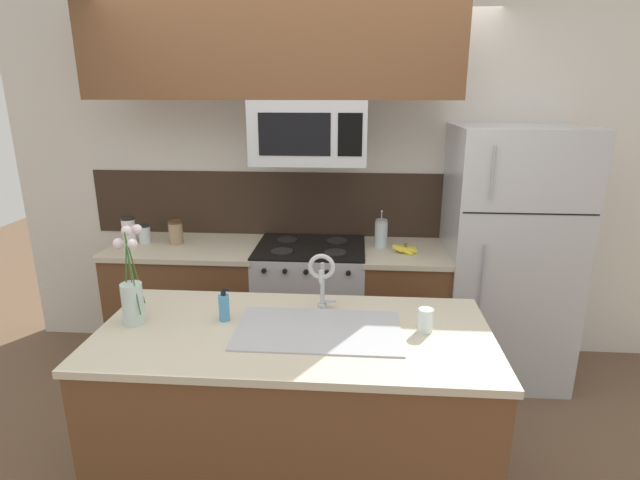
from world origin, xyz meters
The scene contains 20 objects.
ground_plane centered at (0.00, 0.00, 0.00)m, with size 10.00×10.00×0.00m, color brown.
rear_partition centered at (0.30, 1.28, 1.30)m, with size 5.20×0.10×2.60m, color silver.
splash_band centered at (0.00, 1.22, 1.15)m, with size 3.38×0.01×0.48m, color #332319.
back_counter_left centered at (-0.90, 0.90, 0.46)m, with size 1.06×0.65×0.91m.
back_counter_right centered at (0.66, 0.90, 0.46)m, with size 0.59×0.65×0.91m.
stove_range centered at (0.00, 0.90, 0.46)m, with size 0.76×0.64×0.93m.
microwave centered at (0.00, 0.88, 1.71)m, with size 0.74×0.40×0.41m.
upper_cabinet_band centered at (-0.24, 0.85, 2.21)m, with size 2.35×0.34×0.60m, color brown.
refrigerator centered at (1.36, 0.92, 0.88)m, with size 0.83×0.74×1.76m.
storage_jar_tall centered at (-1.31, 0.91, 1.01)m, with size 0.09×0.09×0.20m.
storage_jar_medium centered at (-1.21, 0.94, 0.98)m, with size 0.08×0.08×0.13m.
storage_jar_short centered at (-0.97, 0.93, 0.99)m, with size 0.10×0.10×0.17m.
banana_bunch centered at (0.65, 0.84, 0.93)m, with size 0.19×0.16×0.08m.
french_press centered at (0.49, 0.96, 1.01)m, with size 0.09×0.09×0.27m.
island_counter centered at (0.04, -0.35, 0.46)m, with size 1.82×0.85×0.91m.
kitchen_sink centered at (0.15, -0.35, 0.84)m, with size 0.76×0.44×0.16m.
sink_faucet centered at (0.15, -0.13, 1.11)m, with size 0.14×0.14×0.31m.
dish_soap_bottle centered at (-0.30, -0.27, 0.98)m, with size 0.06×0.05×0.16m.
drinking_glass centered at (0.64, -0.32, 0.97)m, with size 0.07×0.07×0.11m.
flower_vase centered at (-0.72, -0.33, 1.05)m, with size 0.15×0.18×0.47m.
Camera 1 is at (0.32, -2.42, 1.98)m, focal length 28.00 mm.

